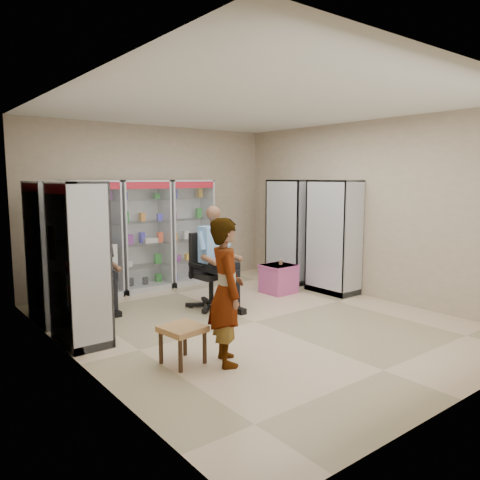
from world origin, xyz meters
TOP-DOWN VIEW (x-y plane):
  - floor at (0.00, 0.00)m, footprint 6.00×6.00m
  - room_shell at (0.00, 0.00)m, footprint 5.02×6.02m
  - cabinet_back_left at (-1.30, 2.73)m, footprint 0.90×0.50m
  - cabinet_back_mid at (-0.35, 2.73)m, footprint 0.90×0.50m
  - cabinet_back_right at (0.60, 2.73)m, footprint 0.90×0.50m
  - cabinet_right_far at (2.23, 1.60)m, footprint 0.90×0.50m
  - cabinet_right_near at (2.23, 0.50)m, footprint 0.90×0.50m
  - cabinet_left_far at (-2.23, 1.80)m, footprint 0.90×0.50m
  - cabinet_left_near at (-2.23, 0.70)m, footprint 0.90×0.50m
  - wooden_chair at (-1.55, 2.00)m, footprint 0.42×0.42m
  - seated_customer at (-1.55, 1.95)m, footprint 0.44×0.60m
  - office_chair at (-0.06, 1.00)m, footprint 0.68×0.68m
  - seated_shopkeeper at (-0.06, 0.95)m, footprint 0.53×0.72m
  - pink_trunk at (1.43, 1.06)m, footprint 0.54×0.52m
  - tea_glass at (1.48, 1.06)m, footprint 0.07×0.07m
  - woven_stool_a at (1.44, 1.17)m, footprint 0.41×0.41m
  - woven_stool_b at (-1.59, -0.67)m, footprint 0.48×0.48m
  - standing_man at (-1.20, -0.94)m, footprint 0.59×0.70m

SIDE VIEW (x-z plane):
  - floor at x=0.00m, z-range 0.00..0.00m
  - woven_stool_a at x=1.44m, z-range 0.00..0.37m
  - woven_stool_b at x=-1.59m, z-range 0.00..0.43m
  - pink_trunk at x=1.43m, z-range 0.00..0.51m
  - wooden_chair at x=-1.55m, z-range 0.00..0.94m
  - tea_glass at x=1.48m, z-range 0.51..0.60m
  - office_chair at x=-0.06m, z-range 0.00..1.19m
  - seated_customer at x=-1.55m, z-range 0.00..1.34m
  - seated_shopkeeper at x=-0.06m, z-range 0.00..1.51m
  - standing_man at x=-1.20m, z-range 0.00..1.62m
  - cabinet_back_left at x=-1.30m, z-range 0.00..2.00m
  - cabinet_back_mid at x=-0.35m, z-range 0.00..2.00m
  - cabinet_back_right at x=0.60m, z-range 0.00..2.00m
  - cabinet_right_far at x=2.23m, z-range 0.00..2.00m
  - cabinet_right_near at x=2.23m, z-range 0.00..2.00m
  - cabinet_left_far at x=-2.23m, z-range 0.00..2.00m
  - cabinet_left_near at x=-2.23m, z-range 0.00..2.00m
  - room_shell at x=0.00m, z-range 0.46..3.47m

